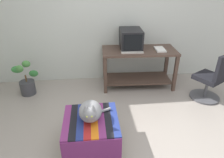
{
  "coord_description": "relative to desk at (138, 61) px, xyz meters",
  "views": [
    {
      "loc": [
        -0.37,
        -1.99,
        2.03
      ],
      "look_at": [
        -0.07,
        0.85,
        0.55
      ],
      "focal_mm": 32.72,
      "sensor_mm": 36.0,
      "label": 1
    }
  ],
  "objects": [
    {
      "name": "office_chair",
      "position": [
        1.16,
        -0.66,
        -0.13
      ],
      "size": [
        0.57,
        0.57,
        0.89
      ],
      "rotation": [
        0.0,
        0.0,
        3.66
      ],
      "color": "#4C4C51",
      "rests_on": "ground_plane"
    },
    {
      "name": "book",
      "position": [
        0.38,
        -0.06,
        0.25
      ],
      "size": [
        0.18,
        0.3,
        0.03
      ],
      "primitive_type": "cube",
      "rotation": [
        0.0,
        0.0,
        -0.05
      ],
      "color": "white",
      "rests_on": "desk"
    },
    {
      "name": "ottoman_with_blanket",
      "position": [
        -0.95,
        -1.57,
        -0.3
      ],
      "size": [
        0.68,
        0.7,
        0.43
      ],
      "color": "#7A664C",
      "rests_on": "ground_plane"
    },
    {
      "name": "back_wall",
      "position": [
        -0.53,
        0.45,
        0.79
      ],
      "size": [
        8.0,
        0.1,
        2.6
      ],
      "primitive_type": "cube",
      "color": "silver",
      "rests_on": "ground_plane"
    },
    {
      "name": "keyboard",
      "position": [
        -0.16,
        -0.13,
        0.25
      ],
      "size": [
        0.41,
        0.17,
        0.02
      ],
      "primitive_type": "cube",
      "rotation": [
        0.0,
        0.0,
        -0.06
      ],
      "color": "beige",
      "rests_on": "desk"
    },
    {
      "name": "desk",
      "position": [
        0.0,
        0.0,
        0.0
      ],
      "size": [
        1.42,
        0.69,
        0.75
      ],
      "rotation": [
        0.0,
        0.0,
        -0.04
      ],
      "color": "#4C382D",
      "rests_on": "ground_plane"
    },
    {
      "name": "pen",
      "position": [
        0.42,
        -0.04,
        0.24
      ],
      "size": [
        0.14,
        0.05,
        0.01
      ],
      "primitive_type": "cylinder",
      "rotation": [
        0.0,
        1.57,
        0.27
      ],
      "color": "black",
      "rests_on": "desk"
    },
    {
      "name": "cat",
      "position": [
        -0.95,
        -1.56,
        0.03
      ],
      "size": [
        0.41,
        0.41,
        0.3
      ],
      "rotation": [
        0.0,
        0.0,
        -0.05
      ],
      "color": "gray",
      "rests_on": "ottoman_with_blanket"
    },
    {
      "name": "ground_plane",
      "position": [
        -0.53,
        -1.6,
        -0.51
      ],
      "size": [
        14.0,
        14.0,
        0.0
      ],
      "primitive_type": "plane",
      "color": "#9E9389"
    },
    {
      "name": "potted_plant",
      "position": [
        -2.12,
        -0.12,
        -0.27
      ],
      "size": [
        0.45,
        0.32,
        0.63
      ],
      "color": "#3D3D42",
      "rests_on": "ground_plane"
    },
    {
      "name": "tv_monitor",
      "position": [
        -0.15,
        0.1,
        0.42
      ],
      "size": [
        0.42,
        0.54,
        0.36
      ],
      "rotation": [
        0.0,
        0.0,
        -0.04
      ],
      "color": "black",
      "rests_on": "desk"
    }
  ]
}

